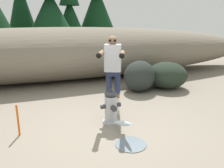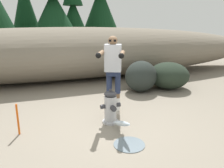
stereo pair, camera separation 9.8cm
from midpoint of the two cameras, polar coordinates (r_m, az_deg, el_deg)
ground_plane at (r=4.79m, az=-1.01°, el=-9.96°), size 56.00×56.00×0.04m
dirt_embankment at (r=8.57m, az=-10.50°, el=7.75°), size 17.35×3.20×1.91m
fire_hydrant at (r=4.64m, az=0.23°, el=-6.06°), size 0.43×0.38×0.73m
hydrant_water_jet at (r=4.13m, az=3.56°, el=-11.47°), size 0.54×1.08×0.42m
utility_worker at (r=4.96m, az=0.84°, el=4.83°), size 0.78×1.04×1.76m
boulder_large at (r=6.88m, az=7.82°, el=1.99°), size 1.47×1.48×0.94m
boulder_mid at (r=7.37m, az=14.64°, el=2.14°), size 1.42×1.40×0.84m
pine_tree_center at (r=12.54m, az=-14.56°, el=19.08°), size 2.28×2.28×5.07m
pine_tree_right at (r=14.62m, az=-9.71°, el=17.90°), size 1.90×1.90×5.04m
pine_tree_far_right at (r=15.73m, az=-2.81°, el=20.33°), size 2.67×2.67×6.63m
survey_stake at (r=4.50m, az=-22.36°, el=-8.39°), size 0.04×0.04×0.60m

